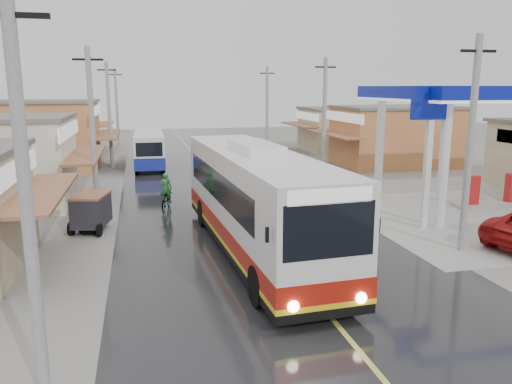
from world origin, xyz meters
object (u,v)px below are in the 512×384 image
(tyre_stack, at_px, (90,227))
(tricycle_near, at_px, (91,210))
(second_bus, at_px, (149,149))
(cyclist, at_px, (166,198))
(coach_bus, at_px, (255,201))

(tyre_stack, bearing_deg, tricycle_near, 79.21)
(second_bus, height_order, cyclist, second_bus)
(coach_bus, relative_size, tricycle_near, 5.64)
(second_bus, bearing_deg, cyclist, -87.02)
(coach_bus, relative_size, tyre_stack, 14.23)
(coach_bus, distance_m, tyre_stack, 7.73)
(cyclist, xyz_separation_m, tyre_stack, (-3.45, -3.41, -0.40))
(second_bus, relative_size, tyre_stack, 8.57)
(tricycle_near, bearing_deg, tyre_stack, -87.66)
(tricycle_near, bearing_deg, coach_bus, -21.65)
(coach_bus, bearing_deg, cyclist, 108.15)
(coach_bus, bearing_deg, second_bus, 95.89)
(tyre_stack, bearing_deg, second_bus, 80.48)
(second_bus, bearing_deg, tyre_stack, -98.56)
(coach_bus, distance_m, second_bus, 21.91)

